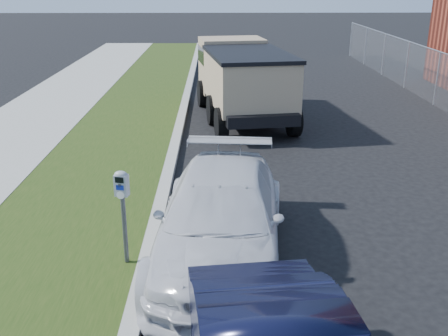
{
  "coord_description": "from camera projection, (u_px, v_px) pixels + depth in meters",
  "views": [
    {
      "loc": [
        -1.54,
        -7.64,
        4.16
      ],
      "look_at": [
        -1.4,
        1.0,
        1.0
      ],
      "focal_mm": 42.0,
      "sensor_mm": 36.0,
      "label": 1
    }
  ],
  "objects": [
    {
      "name": "parking_meter",
      "position": [
        122.0,
        197.0,
        7.51
      ],
      "size": [
        0.22,
        0.17,
        1.45
      ],
      "rotation": [
        0.0,
        0.0,
        -0.23
      ],
      "color": "#3F4247",
      "rests_on": "ground"
    },
    {
      "name": "streetside",
      "position": [
        14.0,
        196.0,
        10.39
      ],
      "size": [
        6.12,
        50.0,
        0.15
      ],
      "color": "gray",
      "rests_on": "ground"
    },
    {
      "name": "ground",
      "position": [
        310.0,
        245.0,
        8.62
      ],
      "size": [
        120.0,
        120.0,
        0.0
      ],
      "primitive_type": "plane",
      "color": "black",
      "rests_on": "ground"
    },
    {
      "name": "white_wagon",
      "position": [
        220.0,
        217.0,
        8.06
      ],
      "size": [
        2.3,
        4.8,
        1.35
      ],
      "primitive_type": "imported",
      "rotation": [
        0.0,
        0.0,
        -0.09
      ],
      "color": "silver",
      "rests_on": "ground"
    },
    {
      "name": "dump_truck",
      "position": [
        242.0,
        77.0,
        16.12
      ],
      "size": [
        3.0,
        5.98,
        2.25
      ],
      "rotation": [
        0.0,
        0.0,
        0.15
      ],
      "color": "black",
      "rests_on": "ground"
    }
  ]
}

